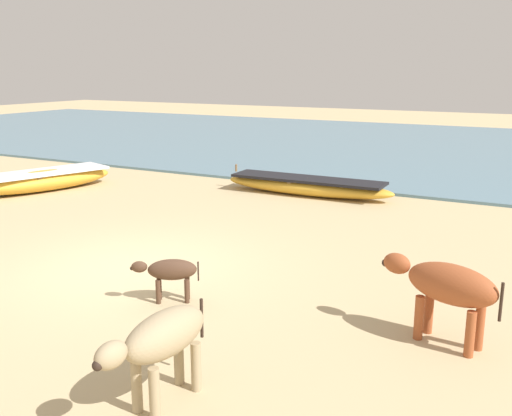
% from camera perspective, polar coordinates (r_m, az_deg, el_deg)
% --- Properties ---
extents(ground, '(80.00, 80.00, 0.00)m').
position_cam_1_polar(ground, '(10.27, -11.91, -5.79)').
color(ground, tan).
extents(sea_water, '(60.00, 20.00, 0.08)m').
position_cam_1_polar(sea_water, '(26.21, 14.05, 5.89)').
color(sea_water, slate).
rests_on(sea_water, ground).
extents(fishing_boat_0, '(2.33, 4.15, 0.76)m').
position_cam_1_polar(fishing_boat_0, '(17.34, -20.06, 2.61)').
color(fishing_boat_0, gold).
rests_on(fishing_boat_0, ground).
extents(fishing_boat_1, '(4.79, 1.01, 0.67)m').
position_cam_1_polar(fishing_boat_1, '(15.78, 5.02, 2.20)').
color(fishing_boat_1, gold).
rests_on(fishing_boat_1, ground).
extents(cow_adult_rust, '(1.58, 0.77, 1.04)m').
position_cam_1_polar(cow_adult_rust, '(7.56, 18.16, -7.28)').
color(cow_adult_rust, '#9E4C28').
rests_on(cow_adult_rust, ground).
extents(calf_far_dark, '(0.92, 0.68, 0.64)m').
position_cam_1_polar(calf_far_dark, '(8.63, -8.42, -6.14)').
color(calf_far_dark, '#4C3323').
rests_on(calf_far_dark, ground).
extents(cow_second_adult_dun, '(0.53, 1.53, 0.99)m').
position_cam_1_polar(cow_second_adult_dun, '(6.04, -9.17, -12.54)').
color(cow_second_adult_dun, tan).
rests_on(cow_second_adult_dun, ground).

